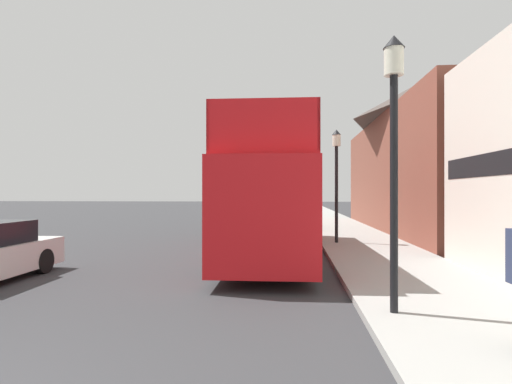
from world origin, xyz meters
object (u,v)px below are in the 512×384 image
(tour_bus, at_px, (271,199))
(lamp_post_nearest, at_px, (394,121))
(lamp_post_second, at_px, (336,164))
(parked_car_ahead_of_bus, at_px, (292,218))

(tour_bus, distance_m, lamp_post_nearest, 7.42)
(lamp_post_nearest, distance_m, lamp_post_second, 9.37)
(parked_car_ahead_of_bus, bearing_deg, lamp_post_second, -74.20)
(lamp_post_nearest, height_order, lamp_post_second, lamp_post_nearest)
(parked_car_ahead_of_bus, height_order, lamp_post_nearest, lamp_post_nearest)
(parked_car_ahead_of_bus, height_order, lamp_post_second, lamp_post_second)
(tour_bus, bearing_deg, lamp_post_second, 44.05)
(tour_bus, height_order, parked_car_ahead_of_bus, tour_bus)
(tour_bus, relative_size, lamp_post_second, 2.36)
(tour_bus, xyz_separation_m, lamp_post_second, (2.51, 2.50, 1.37))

